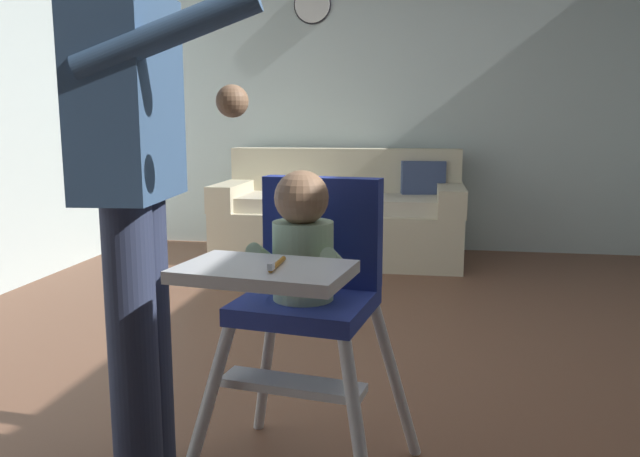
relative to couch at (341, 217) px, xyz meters
The scene contains 6 objects.
ground 2.47m from the couch, 81.12° to the right, with size 6.28×7.39×0.10m, color brown.
wall_far 1.23m from the couch, 54.09° to the left, with size 5.48×0.06×2.76m, color silver.
couch is the anchor object (origin of this frame).
high_chair 3.20m from the couch, 84.10° to the right, with size 0.69×0.79×0.95m.
adult_standing 3.27m from the couch, 92.69° to the right, with size 0.55×0.50×1.60m.
wall_clock 1.79m from the couch, 123.51° to the left, with size 0.31×0.04×0.31m.
Camera 1 is at (0.28, -2.45, 1.07)m, focal length 35.12 mm.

